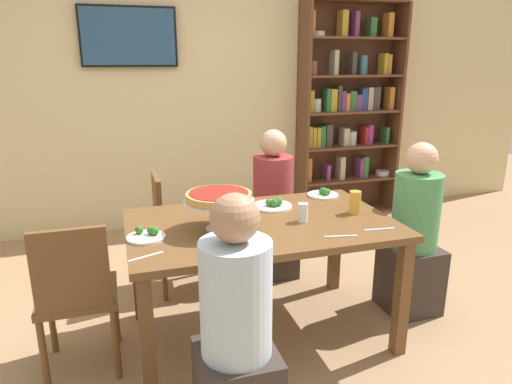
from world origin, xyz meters
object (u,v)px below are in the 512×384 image
object	(u,v)px
diner_near_left	(237,343)
chair_far_left	(174,226)
bookshelf	(348,109)
television	(129,37)
cutlery_fork_far	(341,236)
water_glass_clear_near	(303,213)
diner_far_right	(272,215)
cutlery_knife_near	(379,229)
dining_table	(261,236)
deep_dish_pizza_stand	(219,199)
beer_glass_amber_tall	(355,202)
salad_plate_far_diner	(273,205)
cutlery_fork_near	(146,257)
salad_plate_near_diner	(147,235)
chair_head_west	(76,292)
diner_head_east	(413,241)
salad_plate_spare	(323,194)

from	to	relation	value
diner_near_left	chair_far_left	size ratio (longest dim) A/B	1.32
bookshelf	television	bearing A→B (deg)	177.44
cutlery_fork_far	water_glass_clear_near	bearing A→B (deg)	121.28
diner_far_right	cutlery_knife_near	world-z (taller)	diner_far_right
dining_table	deep_dish_pizza_stand	world-z (taller)	deep_dish_pizza_stand
diner_near_left	deep_dish_pizza_stand	world-z (taller)	diner_near_left
chair_far_left	beer_glass_amber_tall	xyz separation A→B (m)	(1.00, -0.79, 0.32)
salad_plate_far_diner	cutlery_fork_near	world-z (taller)	salad_plate_far_diner
cutlery_fork_near	bookshelf	bearing A→B (deg)	24.57
television	beer_glass_amber_tall	distance (m)	2.64
salad_plate_near_diner	cutlery_fork_near	distance (m)	0.25
chair_head_west	deep_dish_pizza_stand	distance (m)	0.88
television	deep_dish_pizza_stand	bearing A→B (deg)	-81.67
beer_glass_amber_tall	cutlery_fork_near	distance (m)	1.30
cutlery_fork_far	bookshelf	bearing A→B (deg)	72.63
dining_table	bookshelf	size ratio (longest dim) A/B	0.69
chair_head_west	water_glass_clear_near	world-z (taller)	chair_head_west
television	salad_plate_near_diner	size ratio (longest dim) A/B	4.24
salad_plate_near_diner	cutlery_fork_near	bearing A→B (deg)	-95.53
beer_glass_amber_tall	cutlery_fork_near	world-z (taller)	beer_glass_amber_tall
diner_near_left	cutlery_fork_far	size ratio (longest dim) A/B	6.39
chair_head_west	salad_plate_near_diner	xyz separation A→B (m)	(0.38, -0.00, 0.27)
diner_head_east	water_glass_clear_near	distance (m)	0.88
television	beer_glass_amber_tall	world-z (taller)	television
cutlery_knife_near	dining_table	bearing A→B (deg)	157.37
chair_head_west	cutlery_knife_near	world-z (taller)	chair_head_west
salad_plate_spare	cutlery_fork_near	world-z (taller)	salad_plate_spare
cutlery_fork_near	diner_near_left	bearing A→B (deg)	-74.15
diner_far_right	salad_plate_far_diner	bearing A→B (deg)	-19.02
chair_far_left	chair_head_west	world-z (taller)	same
bookshelf	deep_dish_pizza_stand	xyz separation A→B (m)	(-1.87, -2.07, -0.21)
salad_plate_far_diner	salad_plate_near_diner	bearing A→B (deg)	-160.08
diner_head_east	chair_head_west	distance (m)	2.08
bookshelf	chair_head_west	distance (m)	3.42
bookshelf	diner_far_right	distance (m)	1.88
deep_dish_pizza_stand	cutlery_fork_far	xyz separation A→B (m)	(0.59, -0.29, -0.18)
water_glass_clear_near	cutlery_fork_far	bearing A→B (deg)	-69.82
television	deep_dish_pizza_stand	distance (m)	2.37
dining_table	diner_head_east	size ratio (longest dim) A/B	1.32
salad_plate_near_diner	cutlery_knife_near	world-z (taller)	salad_plate_near_diner
diner_head_east	cutlery_fork_near	world-z (taller)	diner_head_east
chair_head_west	salad_plate_spare	bearing A→B (deg)	14.83
salad_plate_near_diner	cutlery_fork_near	xyz separation A→B (m)	(-0.02, -0.25, -0.01)
water_glass_clear_near	diner_far_right	bearing A→B (deg)	82.35
diner_near_left	deep_dish_pizza_stand	xyz separation A→B (m)	(0.09, 0.69, 0.43)
television	chair_far_left	xyz separation A→B (m)	(0.16, -1.35, -1.35)
television	cutlery_knife_near	world-z (taller)	television
diner_head_east	salad_plate_near_diner	bearing A→B (deg)	1.94
diner_near_left	cutlery_knife_near	distance (m)	1.06
television	cutlery_knife_near	size ratio (longest dim) A/B	4.74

